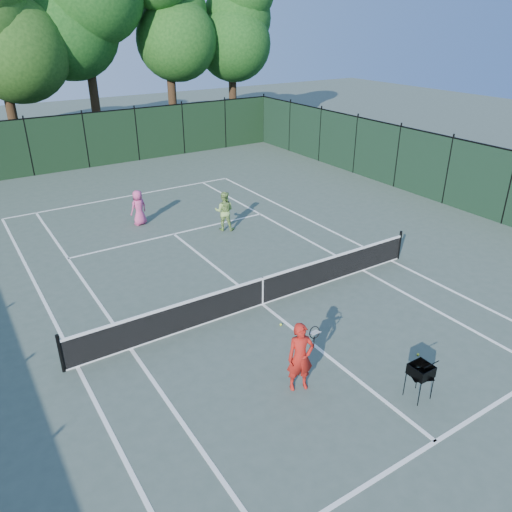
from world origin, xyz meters
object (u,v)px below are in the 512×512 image
player_pink (139,208)px  player_green (224,211)px  coach (300,357)px  ball_hopper (421,371)px  loose_ball_near_cart (418,355)px  loose_ball_midcourt (281,325)px

player_pink → player_green: 3.60m
coach → player_green: bearing=89.1°
player_pink → ball_hopper: (1.45, -13.39, 0.01)m
ball_hopper → loose_ball_near_cart: bearing=64.5°
player_pink → loose_ball_near_cart: player_pink is taller
ball_hopper → loose_ball_near_cart: 1.75m
coach → player_pink: bearing=105.6°
coach → loose_ball_midcourt: (1.13, 2.33, -0.82)m
coach → player_green: size_ratio=1.07×
player_pink → loose_ball_near_cart: (2.68, -12.37, -0.70)m
coach → loose_ball_near_cart: coach is taller
loose_ball_near_cart → player_pink: bearing=102.2°
coach → ball_hopper: size_ratio=1.94×
loose_ball_near_cart → loose_ball_midcourt: size_ratio=1.00×
player_pink → loose_ball_midcourt: size_ratio=21.61×
player_pink → loose_ball_near_cart: size_ratio=21.61×
ball_hopper → loose_ball_near_cart: (1.23, 1.02, -0.71)m
ball_hopper → coach: bearing=164.8°
player_green → ball_hopper: 11.05m
coach → loose_ball_near_cart: bearing=6.6°
player_green → ball_hopper: (-1.23, -10.98, -0.06)m
ball_hopper → loose_ball_midcourt: ball_hopper is taller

